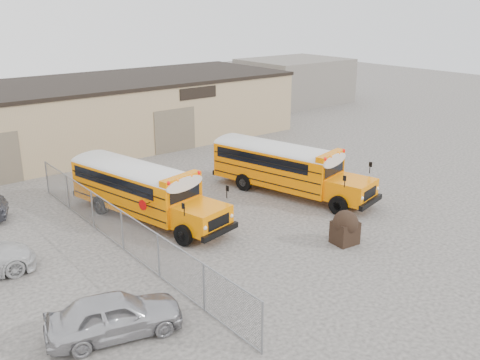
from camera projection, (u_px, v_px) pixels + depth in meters
ground at (277, 236)px, 23.88m from camera, size 120.00×120.00×0.00m
warehouse at (89, 114)px, 38.01m from camera, size 30.20×10.20×4.67m
chainlink_fence at (122, 230)px, 22.30m from camera, size 0.07×18.07×1.81m
distant_building_right at (294, 81)px, 55.15m from camera, size 10.00×8.00×4.40m
school_bus_left at (73, 165)px, 28.87m from camera, size 4.19×9.44×2.69m
school_bus_right at (206, 148)px, 32.19m from camera, size 4.46×9.64×2.74m
tarp_bundle at (345, 227)px, 22.95m from camera, size 1.11×1.11×1.51m
car_silver at (115, 315)px, 16.59m from camera, size 4.49×2.69×1.43m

